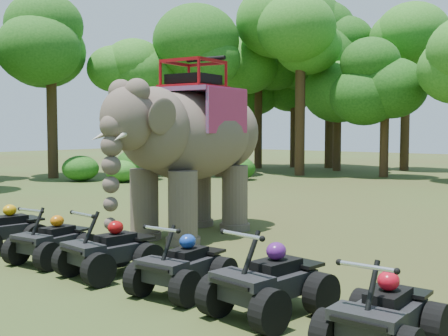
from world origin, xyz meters
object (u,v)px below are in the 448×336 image
(atv_4, at_px, (269,271))
(atv_1, at_px, (52,234))
(atv_0, at_px, (3,222))
(atv_3, at_px, (182,258))
(atv_2, at_px, (109,242))
(atv_5, at_px, (384,304))
(elephant, at_px, (191,146))

(atv_4, bearing_deg, atv_1, -172.32)
(atv_0, xyz_separation_m, atv_3, (5.49, 0.01, -0.03))
(atv_1, xyz_separation_m, atv_2, (1.76, 0.02, 0.04))
(atv_2, xyz_separation_m, atv_4, (3.63, -0.04, 0.03))
(atv_5, bearing_deg, atv_2, 175.83)
(atv_0, distance_m, atv_4, 7.26)
(atv_2, distance_m, atv_4, 3.63)
(atv_4, distance_m, atv_5, 1.90)
(atv_1, bearing_deg, atv_0, 173.69)
(atv_0, distance_m, atv_3, 5.49)
(atv_2, bearing_deg, atv_4, 6.20)
(atv_2, bearing_deg, atv_0, -173.15)
(atv_5, bearing_deg, atv_1, 176.83)
(elephant, height_order, atv_3, elephant)
(elephant, xyz_separation_m, atv_3, (3.40, -4.12, -1.72))
(atv_1, height_order, atv_2, atv_2)
(atv_0, xyz_separation_m, atv_2, (3.63, -0.00, -0.01))
(atv_0, relative_size, atv_3, 1.06)
(elephant, relative_size, atv_4, 3.09)
(atv_4, bearing_deg, atv_5, -0.99)
(atv_5, bearing_deg, atv_0, 177.22)
(atv_2, bearing_deg, atv_3, 7.08)
(elephant, bearing_deg, atv_2, -74.03)
(atv_5, bearing_deg, atv_3, 173.95)
(atv_0, distance_m, atv_2, 3.63)
(atv_1, bearing_deg, elephant, 81.33)
(atv_2, relative_size, atv_4, 0.96)
(atv_0, relative_size, atv_1, 1.07)
(atv_1, relative_size, atv_2, 0.94)
(atv_1, height_order, atv_4, atv_4)
(atv_0, xyz_separation_m, atv_1, (1.87, -0.02, -0.04))
(atv_1, bearing_deg, atv_5, -8.19)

